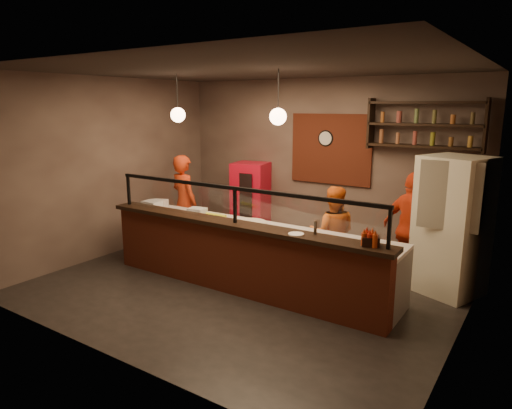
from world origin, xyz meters
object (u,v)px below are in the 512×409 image
Objects in this scene: cook_left at (184,202)px; cook_mid at (332,234)px; fridge at (452,226)px; condiment_caddy at (371,241)px; pepper_mill at (315,228)px; cook_right at (412,229)px; red_cooler at (251,201)px; pizza_dough at (249,222)px; wall_clock at (326,138)px.

cook_left reaches higher than cook_mid.
cook_left is 4.68m from fridge.
condiment_caddy is 1.15× the size of pepper_mill.
cook_right is at bearing 88.31° from condiment_caddy.
pepper_mill is at bearing 84.68° from cook_right.
cook_mid is at bearing -164.22° from cook_left.
red_cooler is (0.66, 1.27, -0.12)m from cook_left.
cook_left reaches higher than cook_right.
pizza_dough is (1.22, -1.84, 0.12)m from red_cooler.
pepper_mill is at bearing -52.71° from red_cooler.
red_cooler is 3.55m from pepper_mill.
fridge is at bearing -22.41° from wall_clock.
condiment_caddy is at bearing -87.65° from fridge.
pizza_dough is at bearing 2.61° from cook_mid.
pepper_mill is (-1.37, -1.64, 0.14)m from fridge.
wall_clock is 0.55× the size of pizza_dough.
cook_mid is at bearing -38.24° from red_cooler.
cook_left is 3.29× the size of pizza_dough.
cook_left is 0.89× the size of fridge.
cook_left is 4.22m from condiment_caddy.
cook_right is 0.87× the size of fridge.
condiment_caddy is at bearing -5.56° from pepper_mill.
wall_clock is at bearing -128.49° from cook_left.
cook_right is at bearing 26.47° from pizza_dough.
cook_right is 2.48m from pizza_dough.
cook_left is at bearing 161.61° from pepper_mill.
red_cooler is (-2.37, 1.24, 0.03)m from cook_mid.
cook_left reaches higher than red_cooler.
wall_clock reaches higher than fridge.
wall_clock is 3.05m from pepper_mill.
pizza_dough is (1.88, -0.56, 0.01)m from cook_left.
wall_clock is at bearing 112.89° from pepper_mill.
cook_left is at bearing -151.61° from fridge.
fridge is 2.14m from pepper_mill.
fridge reaches higher than cook_mid.
cook_left reaches higher than pizza_dough.
pepper_mill is at bearing 77.66° from cook_mid.
wall_clock is 1.67× the size of pepper_mill.
fridge is 1.82m from condiment_caddy.
pepper_mill reaches higher than pizza_dough.
wall_clock is 2.01m from red_cooler.
red_cooler is at bearing -168.23° from wall_clock.
cook_mid reaches higher than pepper_mill.
wall_clock is 2.93m from cook_left.
cook_left is 1.15× the size of red_cooler.
cook_mid is 0.75× the size of fridge.
fridge is 3.68× the size of pizza_dough.
condiment_caddy is at bearing 105.55° from cook_mid.
fridge is 2.99m from pizza_dough.
pizza_dough is 2.26m from condiment_caddy.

